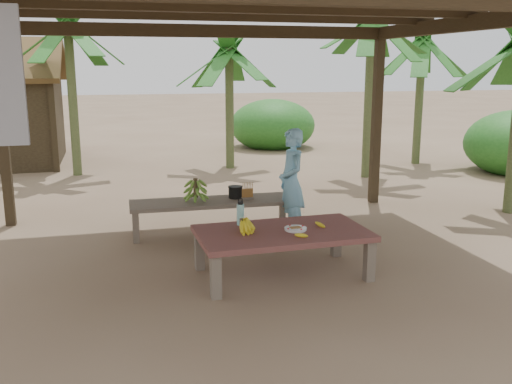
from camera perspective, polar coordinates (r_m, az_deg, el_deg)
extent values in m
plane|color=brown|center=(6.66, -1.65, -6.90)|extent=(80.00, 80.00, 0.00)
cube|color=black|center=(8.58, -24.03, 5.68)|extent=(0.13, 0.13, 2.70)
cube|color=black|center=(9.44, 11.96, 7.02)|extent=(0.13, 0.13, 2.70)
cube|color=black|center=(8.55, -5.35, 15.75)|extent=(5.80, 0.14, 0.18)
cube|color=black|center=(7.43, 20.60, 15.52)|extent=(0.14, 4.80, 0.18)
cube|color=brown|center=(5.57, -4.05, -8.47)|extent=(0.10, 0.10, 0.44)
cube|color=brown|center=(6.10, 11.28, -6.78)|extent=(0.10, 0.10, 0.44)
cube|color=brown|center=(6.35, -5.67, -5.83)|extent=(0.10, 0.10, 0.44)
cube|color=brown|center=(6.82, 8.03, -4.59)|extent=(0.10, 0.10, 0.44)
cube|color=maroon|center=(6.08, 2.65, -4.14)|extent=(1.83, 1.06, 0.06)
cube|color=brown|center=(7.40, -11.91, -3.52)|extent=(0.08, 0.08, 0.40)
cube|color=brown|center=(7.71, 3.58, -2.63)|extent=(0.08, 0.08, 0.40)
cube|color=brown|center=(7.85, -11.99, -2.61)|extent=(0.08, 0.08, 0.40)
cube|color=brown|center=(8.14, 2.66, -1.81)|extent=(0.08, 0.08, 0.40)
cube|color=brown|center=(7.65, -4.30, -1.02)|extent=(2.21, 0.66, 0.05)
cylinder|color=white|center=(6.08, 3.97, -3.81)|extent=(0.22, 0.22, 0.01)
cylinder|color=white|center=(6.07, 3.97, -3.67)|extent=(0.24, 0.24, 0.02)
cube|color=brown|center=(6.07, 3.97, -3.61)|extent=(0.12, 0.09, 0.02)
ellipsoid|color=yellow|center=(5.84, 4.55, -4.35)|extent=(0.15, 0.06, 0.04)
ellipsoid|color=yellow|center=(6.24, 6.43, -3.27)|extent=(0.11, 0.16, 0.04)
cylinder|color=#3AB6AB|center=(6.25, -1.57, -2.26)|extent=(0.08, 0.08, 0.23)
cylinder|color=black|center=(6.22, -1.57, -1.10)|extent=(0.06, 0.06, 0.03)
torus|color=black|center=(6.22, -1.57, -0.83)|extent=(0.05, 0.01, 0.05)
cylinder|color=black|center=(7.74, -2.08, -0.04)|extent=(0.18, 0.18, 0.16)
imported|color=#6CA9CC|center=(7.51, 3.56, 0.97)|extent=(0.34, 0.52, 1.42)
cylinder|color=#596638|center=(11.62, 11.21, 9.09)|extent=(0.18, 0.18, 3.13)
cylinder|color=#596638|center=(12.47, -2.66, 8.27)|extent=(0.18, 0.18, 2.58)
cylinder|color=#596638|center=(12.17, -17.86, 8.72)|extent=(0.18, 0.18, 3.06)
cylinder|color=#596638|center=(13.55, 15.99, 8.58)|extent=(0.18, 0.18, 2.78)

